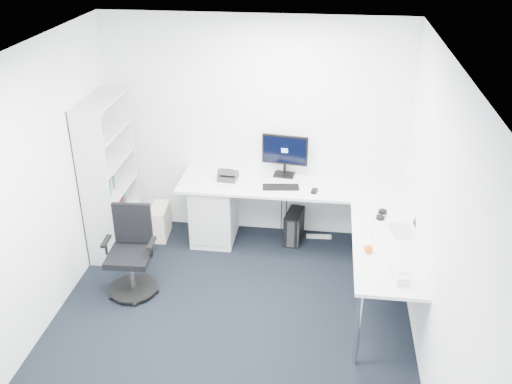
# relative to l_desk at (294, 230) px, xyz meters

# --- Properties ---
(ground) EXTENTS (4.20, 4.20, 0.00)m
(ground) POSITION_rel_l_desk_xyz_m (-0.55, -1.40, -0.41)
(ground) COLOR black
(ceiling) EXTENTS (4.20, 4.20, 0.00)m
(ceiling) POSITION_rel_l_desk_xyz_m (-0.55, -1.40, 2.29)
(ceiling) COLOR white
(wall_back) EXTENTS (3.60, 0.02, 2.70)m
(wall_back) POSITION_rel_l_desk_xyz_m (-0.55, 0.70, 0.94)
(wall_back) COLOR white
(wall_back) RESTS_ON ground
(wall_left) EXTENTS (0.02, 4.20, 2.70)m
(wall_left) POSITION_rel_l_desk_xyz_m (-2.35, -1.40, 0.94)
(wall_left) COLOR white
(wall_left) RESTS_ON ground
(wall_right) EXTENTS (0.02, 4.20, 2.70)m
(wall_right) POSITION_rel_l_desk_xyz_m (1.25, -1.40, 0.94)
(wall_right) COLOR white
(wall_right) RESTS_ON ground
(l_desk) EXTENTS (2.80, 1.57, 0.82)m
(l_desk) POSITION_rel_l_desk_xyz_m (0.00, 0.00, 0.00)
(l_desk) COLOR silver
(l_desk) RESTS_ON ground
(drawer_pedestal) EXTENTS (0.50, 0.63, 0.77)m
(drawer_pedestal) POSITION_rel_l_desk_xyz_m (-1.01, 0.37, -0.02)
(drawer_pedestal) COLOR silver
(drawer_pedestal) RESTS_ON ground
(bookshelf) EXTENTS (0.36, 0.94, 1.87)m
(bookshelf) POSITION_rel_l_desk_xyz_m (-2.17, 0.05, 0.53)
(bookshelf) COLOR silver
(bookshelf) RESTS_ON ground
(task_chair) EXTENTS (0.57, 0.57, 0.97)m
(task_chair) POSITION_rel_l_desk_xyz_m (-1.67, -0.84, 0.08)
(task_chair) COLOR black
(task_chair) RESTS_ON ground
(black_pc_tower) EXTENTS (0.24, 0.43, 0.39)m
(black_pc_tower) POSITION_rel_l_desk_xyz_m (-0.03, 0.45, -0.21)
(black_pc_tower) COLOR black
(black_pc_tower) RESTS_ON ground
(beige_pc_tower) EXTENTS (0.22, 0.44, 0.40)m
(beige_pc_tower) POSITION_rel_l_desk_xyz_m (-1.70, 0.34, -0.21)
(beige_pc_tower) COLOR beige
(beige_pc_tower) RESTS_ON ground
(power_strip) EXTENTS (0.31, 0.07, 0.04)m
(power_strip) POSITION_rel_l_desk_xyz_m (0.28, 0.53, -0.39)
(power_strip) COLOR silver
(power_strip) RESTS_ON ground
(monitor) EXTENTS (0.57, 0.24, 0.53)m
(monitor) POSITION_rel_l_desk_xyz_m (-0.18, 0.59, 0.67)
(monitor) COLOR black
(monitor) RESTS_ON l_desk
(black_keyboard) EXTENTS (0.44, 0.20, 0.02)m
(black_keyboard) POSITION_rel_l_desk_xyz_m (-0.19, 0.24, 0.42)
(black_keyboard) COLOR black
(black_keyboard) RESTS_ON l_desk
(mouse) EXTENTS (0.08, 0.11, 0.03)m
(mouse) POSITION_rel_l_desk_xyz_m (0.20, 0.18, 0.43)
(mouse) COLOR black
(mouse) RESTS_ON l_desk
(desk_phone) EXTENTS (0.23, 0.23, 0.15)m
(desk_phone) POSITION_rel_l_desk_xyz_m (-0.83, 0.40, 0.48)
(desk_phone) COLOR #27272A
(desk_phone) RESTS_ON l_desk
(laptop) EXTENTS (0.34, 0.33, 0.21)m
(laptop) POSITION_rel_l_desk_xyz_m (1.10, -0.59, 0.51)
(laptop) COLOR silver
(laptop) RESTS_ON l_desk
(white_keyboard) EXTENTS (0.11, 0.40, 0.01)m
(white_keyboard) POSITION_rel_l_desk_xyz_m (0.75, -0.70, 0.42)
(white_keyboard) COLOR silver
(white_keyboard) RESTS_ON l_desk
(headphones) EXTENTS (0.18, 0.23, 0.05)m
(headphones) POSITION_rel_l_desk_xyz_m (0.93, -0.28, 0.44)
(headphones) COLOR black
(headphones) RESTS_ON l_desk
(orange_fruit) EXTENTS (0.08, 0.08, 0.08)m
(orange_fruit) POSITION_rel_l_desk_xyz_m (0.76, -1.01, 0.45)
(orange_fruit) COLOR #D45912
(orange_fruit) RESTS_ON l_desk
(tissue_box) EXTENTS (0.16, 0.24, 0.08)m
(tissue_box) POSITION_rel_l_desk_xyz_m (1.00, -1.41, 0.45)
(tissue_box) COLOR silver
(tissue_box) RESTS_ON l_desk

